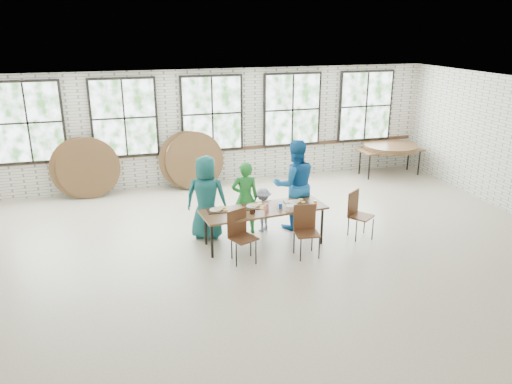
# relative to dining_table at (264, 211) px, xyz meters

# --- Properties ---
(room) EXTENTS (12.00, 12.00, 12.00)m
(room) POSITION_rel_dining_table_xyz_m (-0.13, 4.14, 1.14)
(room) COLOR beige
(room) RESTS_ON ground
(dining_table) EXTENTS (2.47, 1.03, 0.74)m
(dining_table) POSITION_rel_dining_table_xyz_m (0.00, 0.00, 0.00)
(dining_table) COLOR brown
(dining_table) RESTS_ON ground
(chair_near_left) EXTENTS (0.55, 0.54, 0.95)m
(chair_near_left) POSITION_rel_dining_table_xyz_m (-0.61, -0.52, -0.13)
(chair_near_left) COLOR #4F2E1A
(chair_near_left) RESTS_ON ground
(chair_near_right) EXTENTS (0.46, 0.45, 0.95)m
(chair_near_right) POSITION_rel_dining_table_xyz_m (0.61, -0.63, -0.13)
(chair_near_right) COLOR #4F2E1A
(chair_near_right) RESTS_ON ground
(chair_spare) EXTENTS (0.58, 0.58, 0.95)m
(chair_spare) POSITION_rel_dining_table_xyz_m (1.89, -0.16, -0.13)
(chair_spare) COLOR #4F2E1A
(chair_spare) RESTS_ON ground
(adult_teal) EXTENTS (0.96, 0.80, 1.68)m
(adult_teal) POSITION_rel_dining_table_xyz_m (-0.99, 0.65, 0.15)
(adult_teal) COLOR #1C6A66
(adult_teal) RESTS_ON ground
(adult_green) EXTENTS (0.59, 0.42, 1.50)m
(adult_green) POSITION_rel_dining_table_xyz_m (-0.20, 0.65, 0.06)
(adult_green) COLOR #227F2D
(adult_green) RESTS_ON ground
(toddler) EXTENTS (0.68, 0.55, 0.92)m
(toddler) POSITION_rel_dining_table_xyz_m (0.18, 0.65, -0.23)
(toddler) COLOR #171543
(toddler) RESTS_ON ground
(adult_blue) EXTENTS (0.96, 0.77, 1.88)m
(adult_blue) POSITION_rel_dining_table_xyz_m (0.86, 0.65, 0.25)
(adult_blue) COLOR #175FA7
(adult_blue) RESTS_ON ground
(storage_table) EXTENTS (1.81, 0.77, 0.74)m
(storage_table) POSITION_rel_dining_table_xyz_m (4.80, 3.51, -0.00)
(storage_table) COLOR brown
(storage_table) RESTS_ON ground
(tabletop_clutter) EXTENTS (2.10, 0.63, 0.11)m
(tabletop_clutter) POSITION_rel_dining_table_xyz_m (0.07, -0.01, 0.08)
(tabletop_clutter) COLOR black
(tabletop_clutter) RESTS_ON dining_table
(round_tops_stacked) EXTENTS (1.50, 1.50, 0.13)m
(round_tops_stacked) POSITION_rel_dining_table_xyz_m (4.80, 3.51, 0.12)
(round_tops_stacked) COLOR brown
(round_tops_stacked) RESTS_ON storage_table
(round_tops_leaning) EXTENTS (4.26, 0.48, 1.49)m
(round_tops_leaning) POSITION_rel_dining_table_xyz_m (-2.06, 3.89, 0.05)
(round_tops_leaning) COLOR brown
(round_tops_leaning) RESTS_ON ground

